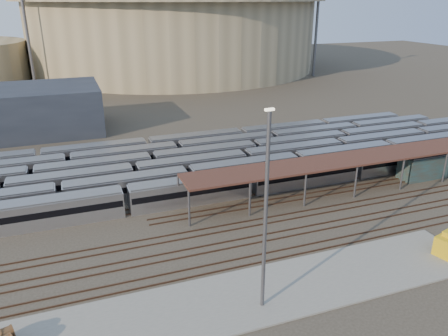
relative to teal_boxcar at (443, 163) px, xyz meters
name	(u,v)px	position (x,y,z in m)	size (l,w,h in m)	color
ground	(249,220)	(-37.42, -4.00, -1.97)	(420.00, 420.00, 0.00)	#383026
apron	(263,294)	(-42.42, -19.00, -1.87)	(50.00, 9.00, 0.20)	gray
subway_trains	(210,162)	(-36.83, 14.50, -0.17)	(129.94, 23.90, 3.60)	#B1B1B6
inspection_shed	(370,157)	(-15.42, 0.00, 3.02)	(60.30, 6.00, 5.30)	#535358
empty_tracks	(265,238)	(-37.42, -9.00, -1.88)	(170.00, 9.62, 0.18)	#4C3323
stadium	(173,28)	(-12.42, 136.00, 14.51)	(124.00, 124.00, 32.50)	#9B8B69
floodlight_0	(26,23)	(-67.42, 106.00, 18.68)	(4.00, 1.00, 38.40)	#535358
floodlight_2	(317,20)	(32.58, 96.00, 18.68)	(4.00, 1.00, 38.40)	#535358
floodlight_3	(82,16)	(-47.42, 156.00, 18.68)	(4.00, 1.00, 38.40)	#535358
teal_boxcar	(443,163)	(0.00, 0.00, 0.00)	(16.85, 3.26, 3.93)	#1F4A4F
cable_reel_west	(7,335)	(-65.92, -17.65, -0.92)	(1.70, 1.70, 0.94)	brown
yard_light_pole	(266,215)	(-43.26, -20.65, 8.05)	(0.81, 0.36, 19.47)	#535358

